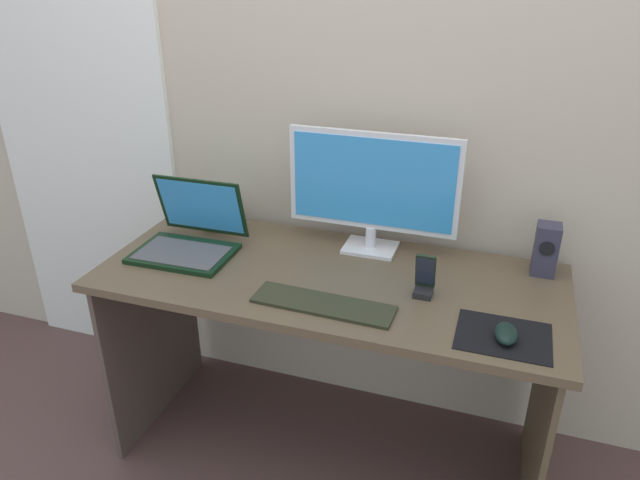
# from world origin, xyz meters

# --- Properties ---
(ground_plane) EXTENTS (8.00, 8.00, 0.00)m
(ground_plane) POSITION_xyz_m (0.00, 0.00, 0.00)
(ground_plane) COLOR #4E3634
(wall_back) EXTENTS (6.00, 0.04, 2.50)m
(wall_back) POSITION_xyz_m (0.00, 0.37, 1.25)
(wall_back) COLOR #BFAE9B
(wall_back) RESTS_ON ground_plane
(door_left) EXTENTS (0.82, 0.02, 2.02)m
(door_left) POSITION_xyz_m (-1.16, 0.34, 1.01)
(door_left) COLOR white
(door_left) RESTS_ON ground_plane
(desk) EXTENTS (1.49, 0.63, 0.74)m
(desk) POSITION_xyz_m (0.00, 0.00, 0.59)
(desk) COLOR brown
(desk) RESTS_ON ground_plane
(monitor) EXTENTS (0.58, 0.14, 0.42)m
(monitor) POSITION_xyz_m (0.08, 0.22, 0.97)
(monitor) COLOR silver
(monitor) RESTS_ON desk
(speaker_right) EXTENTS (0.07, 0.08, 0.17)m
(speaker_right) POSITION_xyz_m (0.65, 0.23, 0.83)
(speaker_right) COLOR #302E41
(speaker_right) RESTS_ON desk
(laptop) EXTENTS (0.33, 0.30, 0.24)m
(laptop) POSITION_xyz_m (-0.51, 0.02, 0.79)
(laptop) COLOR black
(laptop) RESTS_ON desk
(fishbowl) EXTENTS (0.15, 0.15, 0.15)m
(fishbowl) POSITION_xyz_m (-0.52, 0.23, 0.82)
(fishbowl) COLOR silver
(fishbowl) RESTS_ON desk
(keyboard_external) EXTENTS (0.43, 0.13, 0.01)m
(keyboard_external) POSITION_xyz_m (0.04, -0.18, 0.75)
(keyboard_external) COLOR #282A1A
(keyboard_external) RESTS_ON desk
(mousepad) EXTENTS (0.25, 0.20, 0.00)m
(mousepad) POSITION_xyz_m (0.55, -0.18, 0.75)
(mousepad) COLOR black
(mousepad) RESTS_ON desk
(mouse) EXTENTS (0.07, 0.10, 0.04)m
(mouse) POSITION_xyz_m (0.56, -0.19, 0.77)
(mouse) COLOR black
(mouse) RESTS_ON mousepad
(phone_in_dock) EXTENTS (0.06, 0.06, 0.14)m
(phone_in_dock) POSITION_xyz_m (0.31, -0.03, 0.79)
(phone_in_dock) COLOR black
(phone_in_dock) RESTS_ON desk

